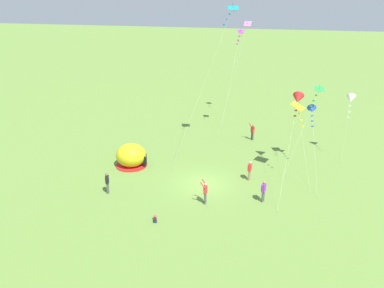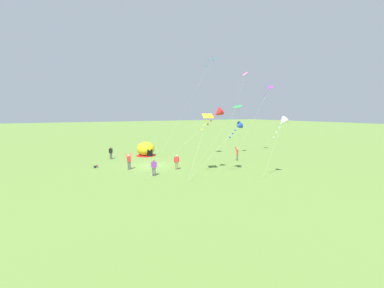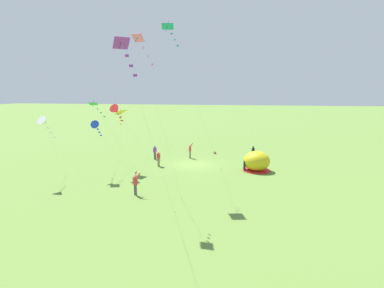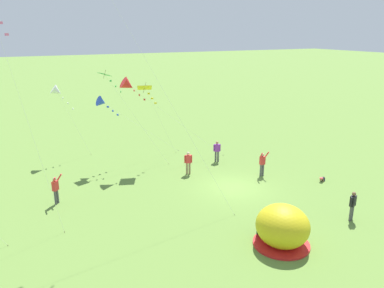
% 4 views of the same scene
% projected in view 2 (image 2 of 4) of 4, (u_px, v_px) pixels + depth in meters
% --- Properties ---
extents(ground_plane, '(300.00, 300.00, 0.00)m').
position_uv_depth(ground_plane, '(152.00, 165.00, 31.45)').
color(ground_plane, olive).
extents(popup_tent, '(2.81, 2.81, 2.10)m').
position_uv_depth(popup_tent, '(146.00, 149.00, 38.26)').
color(popup_tent, gold).
rests_on(popup_tent, ground).
extents(toddler_crawling, '(0.38, 0.55, 0.32)m').
position_uv_depth(toddler_crawling, '(96.00, 166.00, 30.06)').
color(toddler_crawling, black).
rests_on(toddler_crawling, ground).
extents(person_center_field, '(0.35, 0.56, 1.72)m').
position_uv_depth(person_center_field, '(154.00, 167.00, 26.19)').
color(person_center_field, '#4C4C51').
rests_on(person_center_field, ground).
extents(person_watching_sky, '(0.35, 0.56, 1.72)m').
position_uv_depth(person_watching_sky, '(111.00, 152.00, 35.55)').
color(person_watching_sky, '#4C4C51').
rests_on(person_watching_sky, ground).
extents(person_strolling, '(0.33, 0.57, 1.72)m').
position_uv_depth(person_strolling, '(177.00, 161.00, 29.00)').
color(person_strolling, '#8C7251').
rests_on(person_strolling, ground).
extents(person_arms_raised, '(0.71, 0.70, 1.89)m').
position_uv_depth(person_arms_raised, '(237.00, 153.00, 34.27)').
color(person_arms_raised, '#4C4C51').
rests_on(person_arms_raised, ground).
extents(person_flying_kite, '(0.48, 0.68, 1.89)m').
position_uv_depth(person_flying_kite, '(129.00, 161.00, 29.08)').
color(person_flying_kite, '#4C4C51').
rests_on(person_flying_kite, ground).
extents(kite_purple, '(1.34, 6.38, 10.63)m').
position_uv_depth(kite_purple, '(269.00, 90.00, 39.87)').
color(kite_purple, silver).
rests_on(kite_purple, ground).
extents(kite_pink, '(2.81, 2.40, 12.02)m').
position_uv_depth(kite_pink, '(243.00, 78.00, 35.34)').
color(kite_pink, silver).
rests_on(kite_pink, ground).
extents(kite_green, '(2.87, 4.57, 7.40)m').
position_uv_depth(kite_green, '(235.00, 110.00, 26.14)').
color(kite_green, silver).
rests_on(kite_green, ground).
extents(kite_white, '(0.96, 2.80, 6.11)m').
position_uv_depth(kite_white, '(283.00, 122.00, 25.16)').
color(kite_white, silver).
rests_on(kite_white, ground).
extents(kite_yellow, '(2.25, 3.87, 6.52)m').
position_uv_depth(kite_yellow, '(207.00, 118.00, 26.34)').
color(kite_yellow, silver).
rests_on(kite_yellow, ground).
extents(kite_red, '(1.27, 8.52, 7.01)m').
position_uv_depth(kite_red, '(218.00, 113.00, 27.05)').
color(kite_red, silver).
rests_on(kite_red, ground).
extents(kite_blue, '(1.30, 7.15, 5.55)m').
position_uv_depth(kite_blue, '(238.00, 126.00, 26.88)').
color(kite_blue, silver).
rests_on(kite_blue, ground).
extents(kite_teal, '(4.56, 6.90, 13.82)m').
position_uv_depth(kite_teal, '(210.00, 62.00, 33.37)').
color(kite_teal, silver).
rests_on(kite_teal, ground).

